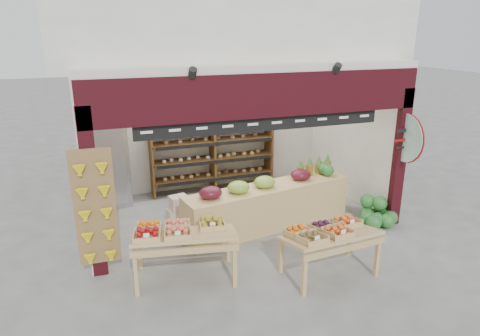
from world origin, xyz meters
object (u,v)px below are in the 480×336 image
(refrigerator, at_px, (108,161))
(cardboard_stack, at_px, (188,211))
(watermelon_pile, at_px, (377,214))
(mid_counter, at_px, (268,205))
(back_shelving, at_px, (213,143))
(display_table_left, at_px, (177,232))
(display_table_right, at_px, (326,233))

(refrigerator, relative_size, cardboard_stack, 2.03)
(cardboard_stack, relative_size, watermelon_pile, 1.24)
(refrigerator, distance_m, mid_counter, 3.58)
(back_shelving, bearing_deg, refrigerator, -176.49)
(back_shelving, height_order, cardboard_stack, back_shelving)
(display_table_left, height_order, watermelon_pile, display_table_left)
(mid_counter, height_order, watermelon_pile, mid_counter)
(refrigerator, distance_m, cardboard_stack, 2.13)
(display_table_right, xyz_separation_m, watermelon_pile, (1.92, 1.26, -0.51))
(cardboard_stack, bearing_deg, display_table_left, -106.79)
(cardboard_stack, height_order, watermelon_pile, cardboard_stack)
(back_shelving, xyz_separation_m, watermelon_pile, (2.50, -2.94, -0.92))
(refrigerator, bearing_deg, back_shelving, -1.99)
(mid_counter, height_order, display_table_right, mid_counter)
(back_shelving, xyz_separation_m, cardboard_stack, (-0.98, -1.57, -0.91))
(refrigerator, xyz_separation_m, watermelon_pile, (4.85, -2.79, -0.78))
(mid_counter, xyz_separation_m, display_table_right, (0.17, -1.84, 0.25))
(back_shelving, distance_m, display_table_left, 3.87)
(cardboard_stack, height_order, display_table_right, display_table_right)
(cardboard_stack, distance_m, watermelon_pile, 3.73)
(display_table_left, bearing_deg, cardboard_stack, 73.21)
(back_shelving, height_order, watermelon_pile, back_shelving)
(back_shelving, bearing_deg, mid_counter, -80.25)
(back_shelving, relative_size, watermelon_pile, 3.71)
(display_table_left, bearing_deg, watermelon_pile, 8.21)
(cardboard_stack, height_order, display_table_left, display_table_left)
(back_shelving, bearing_deg, watermelon_pile, -49.62)
(back_shelving, distance_m, watermelon_pile, 3.96)
(refrigerator, distance_m, display_table_left, 3.47)
(refrigerator, height_order, display_table_right, refrigerator)
(cardboard_stack, bearing_deg, mid_counter, -29.50)
(back_shelving, bearing_deg, display_table_left, -114.00)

